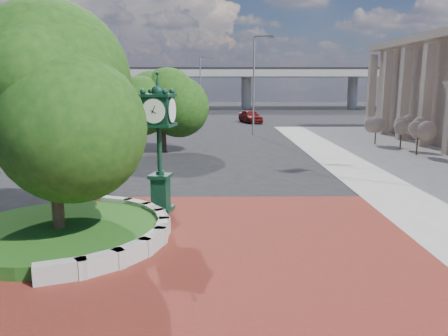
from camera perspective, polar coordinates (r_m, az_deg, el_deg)
ground at (r=13.85m, az=-0.50°, el=-9.22°), size 200.00×200.00×0.00m
plaza at (r=12.91m, az=-0.50°, el=-10.67°), size 12.00×12.00×0.04m
planter_wall at (r=14.02m, az=-11.75°, el=-8.03°), size 2.96×6.77×0.54m
grass_bed at (r=14.66m, az=-20.65°, el=-7.97°), size 6.10×6.10×0.40m
overpass at (r=83.01m, az=-0.73°, el=12.25°), size 90.00×12.00×7.50m
tree_planter at (r=13.96m, az=-21.63°, el=5.87°), size 5.20×5.20×6.33m
tree_street at (r=31.29m, az=-7.98°, el=8.09°), size 4.40×4.40×5.45m
post_clock at (r=16.27m, az=-8.47°, el=3.91°), size 1.22×1.22×5.11m
parked_car at (r=53.79m, az=3.48°, el=6.76°), size 3.12×4.96×1.57m
street_lamp_near at (r=40.89m, az=4.20°, el=11.66°), size 1.89×0.98×8.97m
street_lamp_far at (r=57.71m, az=-2.92°, el=10.99°), size 1.81×0.47×8.10m
shrub_near at (r=31.86m, az=24.03°, el=4.32°), size 1.20×1.20×2.20m
shrub_mid at (r=34.87m, az=22.19°, el=4.96°), size 1.20×1.20×2.20m
shrub_far at (r=36.50m, az=19.26°, el=5.40°), size 1.20×1.20×2.20m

